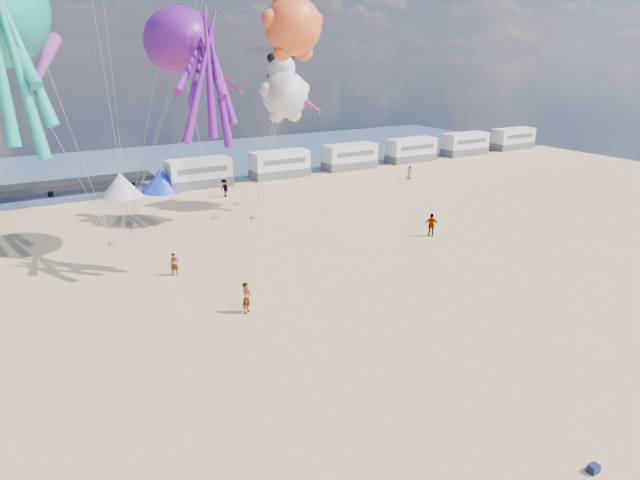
{
  "coord_description": "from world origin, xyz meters",
  "views": [
    {
      "loc": [
        -13.32,
        -16.95,
        13.68
      ],
      "look_at": [
        0.43,
        6.0,
        4.77
      ],
      "focal_mm": 32.0,
      "sensor_mm": 36.0,
      "label": 1
    }
  ],
  "objects": [
    {
      "name": "standing_person",
      "position": [
        -2.14,
        9.51,
        0.89
      ],
      "size": [
        0.77,
        0.75,
        1.79
      ],
      "primitive_type": "imported",
      "rotation": [
        0.0,
        0.0,
        0.72
      ],
      "color": "tan",
      "rests_on": "ground"
    },
    {
      "name": "kite_octopus_purple",
      "position": [
        -1.05,
        21.49,
        14.28
      ],
      "size": [
        6.66,
        10.16,
        10.73
      ],
      "primitive_type": null,
      "rotation": [
        0.0,
        0.0,
        -0.31
      ],
      "color": "#621284"
    },
    {
      "name": "motorhome_0",
      "position": [
        6.0,
        40.0,
        1.5
      ],
      "size": [
        6.6,
        2.5,
        3.0
      ],
      "primitive_type": "cube",
      "color": "silver",
      "rests_on": "ground"
    },
    {
      "name": "sandbag_b",
      "position": [
        3.09,
        27.84,
        0.11
      ],
      "size": [
        0.5,
        0.35,
        0.22
      ],
      "primitive_type": "cube",
      "color": "gray",
      "rests_on": "ground"
    },
    {
      "name": "ground",
      "position": [
        0.0,
        0.0,
        0.0
      ],
      "size": [
        120.0,
        120.0,
        0.0
      ],
      "primitive_type": "plane",
      "color": "#DCB47F",
      "rests_on": "ground"
    },
    {
      "name": "motorhome_4",
      "position": [
        44.0,
        40.0,
        1.5
      ],
      "size": [
        6.6,
        2.5,
        3.0
      ],
      "primitive_type": "cube",
      "color": "silver",
      "rests_on": "ground"
    },
    {
      "name": "water",
      "position": [
        0.0,
        55.0,
        0.02
      ],
      "size": [
        120.0,
        120.0,
        0.0
      ],
      "primitive_type": "plane",
      "color": "#3E5476",
      "rests_on": "ground"
    },
    {
      "name": "beachgoer_5",
      "position": [
        -3.84,
        16.93,
        0.74
      ],
      "size": [
        1.41,
        0.55,
        1.49
      ],
      "primitive_type": "imported",
      "rotation": [
        0.0,
        0.0,
        6.2
      ],
      "color": "#7F6659",
      "rests_on": "ground"
    },
    {
      "name": "kite_teddy_orange",
      "position": [
        8.2,
        22.91,
        15.42
      ],
      "size": [
        5.5,
        5.22,
        7.32
      ],
      "primitive_type": null,
      "rotation": [
        0.0,
        0.0,
        -0.07
      ],
      "color": "#FF5F29"
    },
    {
      "name": "tent_blue",
      "position": [
        2.0,
        40.0,
        1.2
      ],
      "size": [
        4.0,
        4.0,
        2.4
      ],
      "primitive_type": "cone",
      "color": "#1933CC",
      "rests_on": "ground"
    },
    {
      "name": "windsock_left",
      "position": [
        -8.74,
        25.6,
        13.04
      ],
      "size": [
        3.47,
        7.8,
        7.84
      ],
      "primitive_type": null,
      "rotation": [
        0.0,
        0.0,
        -0.31
      ],
      "color": "red"
    },
    {
      "name": "sandbag_d",
      "position": [
        6.49,
        31.15,
        0.11
      ],
      "size": [
        0.5,
        0.35,
        0.22
      ],
      "primitive_type": "cube",
      "color": "gray",
      "rests_on": "ground"
    },
    {
      "name": "rope_line",
      "position": [
        0.0,
        -5.0,
        0.02
      ],
      "size": [
        34.0,
        0.03,
        0.03
      ],
      "primitive_type": "cylinder",
      "rotation": [
        0.0,
        1.57,
        0.0
      ],
      "color": "#F2338C",
      "rests_on": "ground"
    },
    {
      "name": "motorhome_1",
      "position": [
        15.5,
        40.0,
        1.5
      ],
      "size": [
        6.6,
        2.5,
        3.0
      ],
      "primitive_type": "cube",
      "color": "silver",
      "rests_on": "ground"
    },
    {
      "name": "windsock_mid",
      "position": [
        10.89,
        27.77,
        10.11
      ],
      "size": [
        2.94,
        6.41,
        6.41
      ],
      "primitive_type": null,
      "rotation": [
        0.0,
        0.0,
        0.32
      ],
      "color": "red"
    },
    {
      "name": "sandbag_e",
      "position": [
        -3.67,
        29.94,
        0.11
      ],
      "size": [
        0.5,
        0.35,
        0.22
      ],
      "primitive_type": "cube",
      "color": "gray",
      "rests_on": "ground"
    },
    {
      "name": "beachgoer_2",
      "position": [
        6.7,
        34.74,
        0.88
      ],
      "size": [
        0.81,
        0.96,
        1.75
      ],
      "primitive_type": "imported",
      "rotation": [
        0.0,
        0.0,
        4.9
      ],
      "color": "#7F6659",
      "rests_on": "ground"
    },
    {
      "name": "beachgoer_3",
      "position": [
        15.64,
        14.67,
        0.91
      ],
      "size": [
        1.35,
        1.26,
        1.83
      ],
      "primitive_type": "imported",
      "rotation": [
        0.0,
        0.0,
        2.48
      ],
      "color": "#7F6659",
      "rests_on": "ground"
    },
    {
      "name": "motorhome_5",
      "position": [
        53.5,
        40.0,
        1.5
      ],
      "size": [
        6.6,
        2.5,
        3.0
      ],
      "primitive_type": "cube",
      "color": "silver",
      "rests_on": "ground"
    },
    {
      "name": "motorhome_3",
      "position": [
        34.5,
        40.0,
        1.5
      ],
      "size": [
        6.6,
        2.5,
        3.0
      ],
      "primitive_type": "cube",
      "color": "silver",
      "rests_on": "ground"
    },
    {
      "name": "sandbag_a",
      "position": [
        -5.94,
        25.23,
        0.11
      ],
      "size": [
        0.5,
        0.35,
        0.22
      ],
      "primitive_type": "cube",
      "color": "gray",
      "rests_on": "ground"
    },
    {
      "name": "windsock_right",
      "position": [
        3.75,
        26.79,
        11.83
      ],
      "size": [
        2.83,
        4.88,
        4.94
      ],
      "primitive_type": null,
      "rotation": [
        0.0,
        0.0,
        0.42
      ],
      "color": "red"
    },
    {
      "name": "motorhome_2",
      "position": [
        25.0,
        40.0,
        1.5
      ],
      "size": [
        6.6,
        2.5,
        3.0
      ],
      "primitive_type": "cube",
      "color": "silver",
      "rests_on": "ground"
    },
    {
      "name": "beachgoer_0",
      "position": [
        27.53,
        31.72,
        0.75
      ],
      "size": [
        0.65,
        0.59,
        1.5
      ],
      "primitive_type": "imported",
      "rotation": [
        0.0,
        0.0,
        5.75
      ],
      "color": "#7F6659",
      "rests_on": "ground"
    },
    {
      "name": "tent_white",
      "position": [
        -2.0,
        40.0,
        1.2
      ],
      "size": [
        4.0,
        4.0,
        2.4
      ],
      "primitive_type": "cone",
      "color": "white",
      "rests_on": "ground"
    },
    {
      "name": "sandbag_c",
      "position": [
        5.91,
        26.18,
        0.11
      ],
      "size": [
        0.5,
        0.35,
        0.22
      ],
      "primitive_type": "cube",
      "color": "gray",
      "rests_on": "ground"
    },
    {
      "name": "cooler_navy",
      "position": [
        2.89,
        -8.06,
        0.15
      ],
      "size": [
        0.38,
        0.28,
        0.3
      ],
      "primitive_type": "cube",
      "color": "#131F3B",
      "rests_on": "ground"
    },
    {
      "name": "kite_panda",
      "position": [
        10.02,
        27.94,
        10.1
      ],
      "size": [
        5.82,
        5.61,
        6.83
      ],
      "primitive_type": null,
      "rotation": [
        0.0,
        0.0,
        -0.25
      ],
      "color": "silver"
    }
  ]
}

